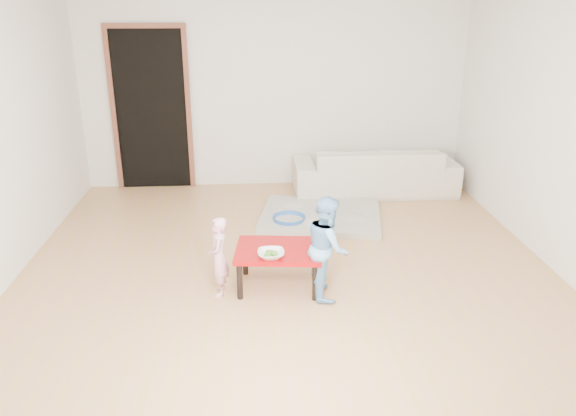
{
  "coord_description": "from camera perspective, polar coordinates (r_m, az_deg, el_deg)",
  "views": [
    {
      "loc": [
        -0.31,
        -4.87,
        2.42
      ],
      "look_at": [
        0.0,
        -0.2,
        0.65
      ],
      "focal_mm": 35.0,
      "sensor_mm": 36.0,
      "label": 1
    }
  ],
  "objects": [
    {
      "name": "red_table",
      "position": [
        4.96,
        -0.96,
        -6.06
      ],
      "size": [
        0.79,
        0.62,
        0.37
      ],
      "primitive_type": null,
      "rotation": [
        0.0,
        0.0,
        -0.1
      ],
      "color": "#99080A",
      "rests_on": "floor"
    },
    {
      "name": "basin",
      "position": [
        6.29,
        0.11,
        -1.33
      ],
      "size": [
        0.37,
        0.37,
        0.11
      ],
      "primitive_type": "imported",
      "color": "#3065B7",
      "rests_on": "floor"
    },
    {
      "name": "broccoli",
      "position": [
        4.71,
        -1.74,
        -4.7
      ],
      "size": [
        0.12,
        0.12,
        0.06
      ],
      "primitive_type": null,
      "color": "#2D5919",
      "rests_on": "red_table"
    },
    {
      "name": "floor",
      "position": [
        5.44,
        -0.14,
        -5.66
      ],
      "size": [
        5.0,
        5.0,
        0.01
      ],
      "primitive_type": "cube",
      "color": "tan",
      "rests_on": "ground"
    },
    {
      "name": "doorway",
      "position": [
        7.59,
        -13.69,
        9.56
      ],
      "size": [
        1.02,
        0.08,
        2.11
      ],
      "primitive_type": null,
      "color": "brown",
      "rests_on": "back_wall"
    },
    {
      "name": "child_pink",
      "position": [
        4.81,
        -7.06,
        -4.93
      ],
      "size": [
        0.17,
        0.26,
        0.7
      ],
      "primitive_type": "imported",
      "rotation": [
        0.0,
        0.0,
        -1.57
      ],
      "color": "#E0668E",
      "rests_on": "floor"
    },
    {
      "name": "sofa",
      "position": [
        7.4,
        8.76,
        3.88
      ],
      "size": [
        2.09,
        0.83,
        0.61
      ],
      "primitive_type": "imported",
      "rotation": [
        0.0,
        0.0,
        3.15
      ],
      "color": "beige",
      "rests_on": "floor"
    },
    {
      "name": "right_wall",
      "position": [
        5.73,
        25.91,
        7.39
      ],
      "size": [
        0.02,
        5.0,
        2.6
      ],
      "primitive_type": "cube",
      "color": "white",
      "rests_on": "floor"
    },
    {
      "name": "child_blue",
      "position": [
        4.74,
        4.01,
        -3.95
      ],
      "size": [
        0.35,
        0.45,
        0.89
      ],
      "primitive_type": "imported",
      "rotation": [
        0.0,
        0.0,
        1.61
      ],
      "color": "#67B5EF",
      "rests_on": "floor"
    },
    {
      "name": "cushion",
      "position": [
        7.15,
        6.25,
        4.76
      ],
      "size": [
        0.53,
        0.48,
        0.13
      ],
      "primitive_type": "cube",
      "rotation": [
        0.0,
        0.0,
        -0.09
      ],
      "color": "orange",
      "rests_on": "sofa"
    },
    {
      "name": "back_wall",
      "position": [
        7.46,
        -1.39,
        12.09
      ],
      "size": [
        5.0,
        0.02,
        2.6
      ],
      "primitive_type": "cube",
      "color": "white",
      "rests_on": "floor"
    },
    {
      "name": "blanket",
      "position": [
        6.52,
        3.34,
        -0.78
      ],
      "size": [
        1.53,
        1.35,
        0.07
      ],
      "primitive_type": null,
      "rotation": [
        0.0,
        0.0,
        -0.18
      ],
      "color": "#BBB4A5",
      "rests_on": "floor"
    },
    {
      "name": "bowl",
      "position": [
        4.71,
        -1.74,
        -4.71
      ],
      "size": [
        0.23,
        0.23,
        0.06
      ],
      "primitive_type": "imported",
      "color": "white",
      "rests_on": "red_table"
    }
  ]
}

